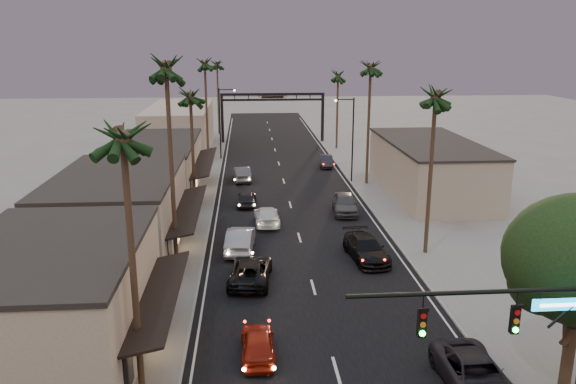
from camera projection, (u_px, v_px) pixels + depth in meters
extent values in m
plane|color=slate|center=(288.00, 196.00, 54.64)|extent=(200.00, 200.00, 0.00)
cube|color=black|center=(284.00, 183.00, 59.46)|extent=(14.00, 120.00, 0.02)
cube|color=slate|center=(199.00, 170.00, 65.50)|extent=(5.00, 92.00, 0.12)
cube|color=slate|center=(360.00, 167.00, 66.86)|extent=(5.00, 92.00, 0.12)
cube|color=tan|center=(54.00, 305.00, 26.03)|extent=(8.00, 12.00, 5.50)
cube|color=#A19481|center=(119.00, 215.00, 39.51)|extent=(8.00, 14.00, 5.50)
cube|color=tan|center=(154.00, 169.00, 54.98)|extent=(8.00, 16.00, 5.00)
cube|color=#A19481|center=(180.00, 128.00, 76.99)|extent=(8.00, 20.00, 6.00)
cube|color=#A19481|center=(430.00, 169.00, 55.00)|extent=(8.00, 18.00, 5.00)
cylinder|color=black|center=(471.00, 292.00, 18.51)|extent=(8.40, 0.16, 0.16)
cube|color=black|center=(422.00, 323.00, 18.67)|extent=(0.28, 0.22, 1.00)
cube|color=black|center=(515.00, 320.00, 18.90)|extent=(0.28, 0.22, 1.00)
cube|color=#0C81C0|center=(559.00, 304.00, 18.88)|extent=(1.90, 0.08, 0.42)
cylinder|color=#38281C|center=(567.00, 361.00, 23.61)|extent=(0.52, 0.52, 3.20)
sphere|color=black|center=(542.00, 281.00, 23.22)|extent=(2.80, 2.80, 2.80)
cube|color=black|center=(222.00, 119.00, 82.08)|extent=(0.40, 0.40, 7.00)
cube|color=black|center=(323.00, 118.00, 83.14)|extent=(0.40, 0.40, 7.00)
cube|color=black|center=(273.00, 94.00, 81.67)|extent=(15.20, 0.35, 0.35)
cube|color=black|center=(273.00, 100.00, 81.88)|extent=(15.20, 0.30, 0.30)
cube|color=beige|center=(273.00, 97.00, 81.76)|extent=(4.20, 0.12, 1.00)
cylinder|color=black|center=(353.00, 141.00, 58.80)|extent=(0.16, 0.16, 9.00)
cylinder|color=black|center=(344.00, 99.00, 57.61)|extent=(2.00, 0.12, 0.12)
sphere|color=#FFD899|center=(336.00, 100.00, 57.57)|extent=(0.30, 0.30, 0.30)
cylinder|color=black|center=(220.00, 124.00, 70.28)|extent=(0.16, 0.16, 9.00)
cylinder|color=black|center=(227.00, 90.00, 69.23)|extent=(2.00, 0.12, 0.12)
sphere|color=#FFD899|center=(234.00, 90.00, 69.32)|extent=(0.30, 0.30, 0.30)
cylinder|color=#38281C|center=(133.00, 274.00, 22.75)|extent=(0.28, 0.28, 11.00)
sphere|color=black|center=(122.00, 124.00, 21.15)|extent=(3.20, 3.20, 3.20)
cylinder|color=#38281C|center=(172.00, 175.00, 35.00)|extent=(0.28, 0.28, 13.00)
sphere|color=black|center=(165.00, 59.00, 33.15)|extent=(3.20, 3.20, 3.20)
cylinder|color=#38281C|center=(193.00, 155.00, 48.87)|extent=(0.28, 0.28, 10.00)
sphere|color=black|center=(190.00, 90.00, 47.41)|extent=(3.20, 3.20, 3.20)
cylinder|color=#38281C|center=(207.00, 116.00, 66.90)|extent=(0.28, 0.28, 12.00)
sphere|color=black|center=(205.00, 59.00, 65.18)|extent=(3.20, 3.20, 3.20)
cylinder|color=#38281C|center=(430.00, 179.00, 38.42)|extent=(0.28, 0.28, 11.00)
sphere|color=black|center=(436.00, 88.00, 36.83)|extent=(3.20, 3.20, 3.20)
cylinder|color=#38281C|center=(368.00, 128.00, 57.55)|extent=(0.28, 0.28, 12.00)
sphere|color=black|center=(371.00, 62.00, 55.83)|extent=(3.20, 3.20, 3.20)
cylinder|color=#38281C|center=(337.00, 113.00, 77.06)|extent=(0.28, 0.28, 10.00)
sphere|color=black|center=(338.00, 72.00, 75.60)|extent=(3.20, 3.20, 3.20)
cylinder|color=#38281C|center=(218.00, 100.00, 89.19)|extent=(0.28, 0.28, 11.00)
sphere|color=black|center=(217.00, 61.00, 87.60)|extent=(3.20, 3.20, 3.20)
imported|color=maroon|center=(258.00, 344.00, 26.72)|extent=(1.64, 4.02, 1.37)
imported|color=black|center=(251.00, 271.00, 35.04)|extent=(3.04, 5.57, 1.48)
imported|color=gray|center=(240.00, 239.00, 40.26)|extent=(2.25, 5.31, 1.70)
imported|color=silver|center=(267.00, 216.00, 46.22)|extent=(2.10, 4.90, 1.41)
imported|color=black|center=(247.00, 198.00, 51.40)|extent=(1.91, 4.16, 1.38)
imported|color=#48484D|center=(242.00, 174.00, 60.43)|extent=(2.08, 4.84, 1.55)
imported|color=black|center=(475.00, 375.00, 24.06)|extent=(2.65, 5.52, 1.52)
imported|color=black|center=(366.00, 249.00, 38.64)|extent=(2.81, 5.66, 1.58)
imported|color=#434347|center=(345.00, 203.00, 49.11)|extent=(2.45, 5.21, 1.72)
imported|color=black|center=(326.00, 161.00, 67.18)|extent=(1.89, 4.32, 1.38)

